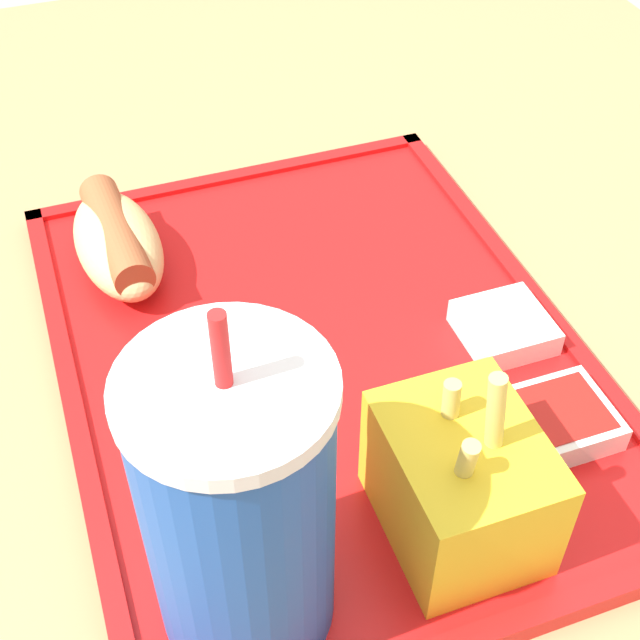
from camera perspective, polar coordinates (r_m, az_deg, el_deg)
The scene contains 7 objects.
dining_table at distance 0.90m, azimuth 0.15°, elevation -17.32°, with size 1.15×0.97×0.74m.
food_tray at distance 0.57m, azimuth 0.00°, elevation -2.49°, with size 0.42×0.32×0.01m.
soda_cup at distance 0.40m, azimuth -5.24°, elevation -11.99°, with size 0.09×0.09×0.20m.
hot_dog_far at distance 0.63m, azimuth -12.83°, elevation 4.92°, with size 0.12×0.06×0.04m.
fries_carton at distance 0.47m, azimuth 8.97°, elevation -10.23°, with size 0.09×0.07×0.12m.
sauce_cup_mayo at distance 0.59m, azimuth 11.71°, elevation -0.41°, with size 0.05×0.05×0.02m.
sauce_cup_ketchup at distance 0.54m, azimuth 15.28°, elevation -6.06°, with size 0.05×0.05×0.02m.
Camera 1 is at (-0.41, 0.15, 1.16)m, focal length 50.00 mm.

